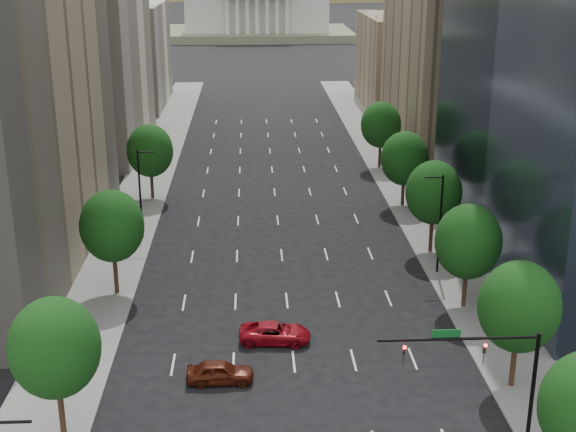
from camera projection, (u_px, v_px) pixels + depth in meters
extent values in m
cube|color=slate|center=(114.00, 257.00, 72.54)|extent=(6.00, 200.00, 0.15)
cube|color=slate|center=(446.00, 251.00, 73.99)|extent=(6.00, 200.00, 0.15)
cube|color=beige|center=(85.00, 23.00, 107.11)|extent=(14.00, 30.00, 35.00)
cube|color=beige|center=(125.00, 55.00, 141.05)|extent=(14.00, 26.00, 18.00)
cube|color=#8C7759|center=(451.00, 42.00, 107.43)|extent=(14.00, 30.00, 30.00)
cube|color=#8C7759|center=(403.00, 61.00, 140.88)|extent=(14.00, 26.00, 16.00)
cylinder|color=#382316|center=(514.00, 360.00, 50.61)|extent=(0.36, 0.36, 4.00)
ellipsoid|color=#11360E|center=(519.00, 307.00, 49.40)|extent=(5.20, 5.20, 5.98)
cylinder|color=#382316|center=(465.00, 285.00, 61.97)|extent=(0.36, 0.36, 3.90)
ellipsoid|color=#11360E|center=(468.00, 242.00, 60.79)|extent=(5.20, 5.20, 5.98)
cylinder|color=#382316|center=(431.00, 232.00, 73.28)|extent=(0.36, 0.36, 4.10)
ellipsoid|color=#11360E|center=(434.00, 193.00, 72.04)|extent=(5.20, 5.20, 5.98)
cylinder|color=#382316|center=(403.00, 190.00, 86.56)|extent=(0.36, 0.36, 3.80)
ellipsoid|color=#11360E|center=(404.00, 159.00, 85.41)|extent=(5.20, 5.20, 5.98)
cylinder|color=#382316|center=(380.00, 153.00, 101.66)|extent=(0.36, 0.36, 4.00)
ellipsoid|color=#11360E|center=(381.00, 125.00, 100.44)|extent=(5.20, 5.20, 5.98)
cylinder|color=#382316|center=(61.00, 406.00, 45.52)|extent=(0.36, 0.36, 4.00)
ellipsoid|color=#11360E|center=(55.00, 348.00, 44.31)|extent=(5.20, 5.20, 5.98)
cylinder|color=#382316|center=(115.00, 271.00, 64.40)|extent=(0.36, 0.36, 4.15)
ellipsoid|color=#11360E|center=(112.00, 226.00, 63.14)|extent=(5.20, 5.20, 5.98)
cylinder|color=#382316|center=(152.00, 183.00, 89.01)|extent=(0.36, 0.36, 3.95)
ellipsoid|color=#11360E|center=(150.00, 151.00, 87.81)|extent=(5.20, 5.20, 5.98)
cylinder|color=black|center=(440.00, 225.00, 67.74)|extent=(0.20, 0.20, 9.00)
cylinder|color=black|center=(434.00, 177.00, 66.32)|extent=(1.60, 0.14, 0.14)
cylinder|color=black|center=(12.00, 422.00, 32.04)|extent=(1.60, 0.14, 0.14)
cylinder|color=black|center=(140.00, 195.00, 75.93)|extent=(0.20, 0.20, 9.00)
cylinder|color=black|center=(146.00, 152.00, 74.58)|extent=(1.60, 0.14, 0.14)
cylinder|color=black|center=(533.00, 389.00, 44.41)|extent=(0.24, 0.24, 7.00)
cylinder|color=black|center=(458.00, 339.00, 43.13)|extent=(9.00, 0.18, 0.18)
imported|color=black|center=(484.00, 347.00, 43.38)|extent=(0.18, 0.22, 1.10)
imported|color=black|center=(404.00, 349.00, 43.17)|extent=(0.18, 0.22, 1.10)
sphere|color=#FF0C07|center=(486.00, 345.00, 43.15)|extent=(0.20, 0.20, 0.20)
sphere|color=#FF0C07|center=(405.00, 347.00, 42.94)|extent=(0.20, 0.20, 0.20)
cube|color=#0C591E|center=(446.00, 333.00, 42.99)|extent=(1.60, 0.06, 0.45)
cube|color=#596647|center=(257.00, 33.00, 252.48)|extent=(60.00, 40.00, 2.50)
cube|color=silver|center=(257.00, 10.00, 250.14)|extent=(44.00, 26.00, 12.00)
ellipsoid|color=olive|center=(53.00, 39.00, 550.10)|extent=(380.00, 342.00, 190.00)
ellipsoid|color=olive|center=(305.00, 44.00, 599.17)|extent=(440.00, 396.00, 240.00)
ellipsoid|color=olive|center=(508.00, 29.00, 642.67)|extent=(360.00, 324.00, 200.00)
imported|color=#4D190C|center=(220.00, 372.00, 51.58)|extent=(4.44, 1.80, 1.51)
imported|color=maroon|center=(275.00, 333.00, 56.91)|extent=(5.34, 2.77, 1.44)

